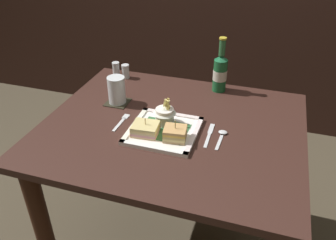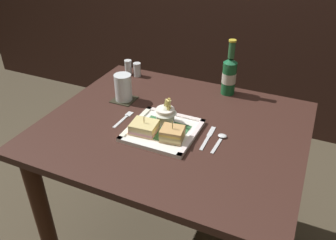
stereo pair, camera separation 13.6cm
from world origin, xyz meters
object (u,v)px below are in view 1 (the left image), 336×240
at_px(fork, 122,121).
at_px(knife, 209,134).
at_px(pepper_shaker, 126,72).
at_px(beer_bottle, 220,72).
at_px(sandwich_half_left, 145,129).
at_px(water_glass, 117,91).
at_px(spoon, 222,135).
at_px(salt_shaker, 116,70).
at_px(square_plate, 164,131).
at_px(sandwich_half_right, 175,134).
at_px(dining_table, 172,154).
at_px(fries_cup, 165,113).

relative_size(fork, knife, 0.83).
bearing_deg(pepper_shaker, beer_bottle, 0.71).
bearing_deg(sandwich_half_left, fork, 153.17).
bearing_deg(water_glass, spoon, -13.50).
xyz_separation_m(water_glass, knife, (0.45, -0.13, -0.06)).
xyz_separation_m(sandwich_half_left, knife, (0.23, 0.08, -0.03)).
bearing_deg(knife, salt_shaker, 146.38).
xyz_separation_m(sandwich_half_left, water_glass, (-0.21, 0.21, 0.03)).
distance_m(spoon, pepper_shaker, 0.68).
bearing_deg(square_plate, sandwich_half_right, -35.67).
bearing_deg(knife, sandwich_half_right, -144.90).
relative_size(dining_table, knife, 6.24).
bearing_deg(sandwich_half_left, beer_bottle, 66.92).
bearing_deg(salt_shaker, square_plate, -46.59).
xyz_separation_m(fries_cup, beer_bottle, (0.15, 0.38, 0.04)).
relative_size(sandwich_half_right, spoon, 0.71).
bearing_deg(fries_cup, spoon, -0.58).
distance_m(beer_bottle, fork, 0.53).
bearing_deg(water_glass, knife, -15.59).
relative_size(beer_bottle, spoon, 1.99).
bearing_deg(fork, pepper_shaker, 111.24).
bearing_deg(fork, dining_table, 10.60).
height_order(square_plate, sandwich_half_left, sandwich_half_left).
relative_size(dining_table, spoon, 7.98).
distance_m(dining_table, sandwich_half_left, 0.22).
xyz_separation_m(sandwich_half_left, fries_cup, (0.05, 0.09, 0.03)).
distance_m(sandwich_half_left, fork, 0.15).
bearing_deg(sandwich_half_left, water_glass, 136.00).
bearing_deg(square_plate, water_glass, 149.02).
distance_m(square_plate, fork, 0.19).
xyz_separation_m(dining_table, sandwich_half_left, (-0.08, -0.10, 0.18)).
relative_size(square_plate, knife, 1.58).
bearing_deg(beer_bottle, square_plate, -108.22).
xyz_separation_m(fork, pepper_shaker, (-0.15, 0.40, 0.03)).
bearing_deg(spoon, knife, -173.12).
relative_size(fries_cup, salt_shaker, 1.43).
bearing_deg(fork, water_glass, 120.68).
xyz_separation_m(square_plate, salt_shaker, (-0.40, 0.42, 0.03)).
bearing_deg(pepper_shaker, water_glass, -74.58).
distance_m(square_plate, sandwich_half_right, 0.08).
relative_size(fries_cup, spoon, 0.84).
distance_m(square_plate, salt_shaker, 0.58).
bearing_deg(pepper_shaker, spoon, -33.41).
distance_m(sandwich_half_left, water_glass, 0.30).
relative_size(sandwich_half_right, fries_cup, 0.84).
relative_size(fries_cup, knife, 0.66).
xyz_separation_m(square_plate, water_glass, (-0.27, 0.16, 0.05)).
height_order(beer_bottle, knife, beer_bottle).
bearing_deg(square_plate, sandwich_half_left, -144.33).
xyz_separation_m(fries_cup, fork, (-0.18, -0.02, -0.06)).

